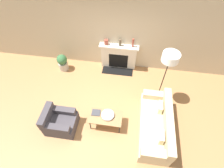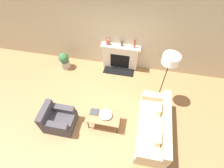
{
  "view_description": "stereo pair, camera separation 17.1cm",
  "coord_description": "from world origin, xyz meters",
  "px_view_note": "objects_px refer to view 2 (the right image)",
  "views": [
    {
      "loc": [
        0.51,
        -2.59,
        4.9
      ],
      "look_at": [
        -0.02,
        1.04,
        0.45
      ],
      "focal_mm": 28.0,
      "sensor_mm": 36.0,
      "label": 1
    },
    {
      "loc": [
        0.68,
        -2.56,
        4.9
      ],
      "look_at": [
        -0.02,
        1.04,
        0.45
      ],
      "focal_mm": 28.0,
      "sensor_mm": 36.0,
      "label": 2
    }
  ],
  "objects_px": {
    "fireplace": "(120,57)",
    "mantel_vase_center_right": "(135,43)",
    "armchair_near": "(58,120)",
    "mantel_vase_left": "(108,42)",
    "mantel_vase_center_left": "(122,43)",
    "potted_plant": "(64,61)",
    "book": "(94,112)",
    "coffee_table": "(104,117)",
    "floor_lamp": "(170,62)",
    "bowl": "(106,115)",
    "couch": "(154,127)"
  },
  "relations": [
    {
      "from": "mantel_vase_left",
      "to": "floor_lamp",
      "type": "bearing_deg",
      "value": -32.81
    },
    {
      "from": "floor_lamp",
      "to": "book",
      "type": "bearing_deg",
      "value": -147.78
    },
    {
      "from": "bowl",
      "to": "book",
      "type": "relative_size",
      "value": 1.43
    },
    {
      "from": "book",
      "to": "mantel_vase_left",
      "type": "distance_m",
      "value": 2.54
    },
    {
      "from": "couch",
      "to": "armchair_near",
      "type": "xyz_separation_m",
      "value": [
        -2.79,
        -0.3,
        -0.01
      ]
    },
    {
      "from": "book",
      "to": "mantel_vase_center_right",
      "type": "xyz_separation_m",
      "value": [
        0.84,
        2.45,
        0.74
      ]
    },
    {
      "from": "coffee_table",
      "to": "mantel_vase_left",
      "type": "relative_size",
      "value": 5.2
    },
    {
      "from": "couch",
      "to": "floor_lamp",
      "type": "height_order",
      "value": "floor_lamp"
    },
    {
      "from": "bowl",
      "to": "book",
      "type": "height_order",
      "value": "bowl"
    },
    {
      "from": "coffee_table",
      "to": "potted_plant",
      "type": "xyz_separation_m",
      "value": [
        -2.02,
        2.1,
        -0.06
      ]
    },
    {
      "from": "mantel_vase_center_left",
      "to": "fireplace",
      "type": "bearing_deg",
      "value": -152.76
    },
    {
      "from": "fireplace",
      "to": "armchair_near",
      "type": "bearing_deg",
      "value": -116.31
    },
    {
      "from": "bowl",
      "to": "mantel_vase_left",
      "type": "relative_size",
      "value": 2.03
    },
    {
      "from": "mantel_vase_left",
      "to": "mantel_vase_center_right",
      "type": "distance_m",
      "value": 0.94
    },
    {
      "from": "fireplace",
      "to": "floor_lamp",
      "type": "bearing_deg",
      "value": -39.73
    },
    {
      "from": "potted_plant",
      "to": "couch",
      "type": "bearing_deg",
      "value": -30.91
    },
    {
      "from": "armchair_near",
      "to": "mantel_vase_center_right",
      "type": "distance_m",
      "value": 3.5
    },
    {
      "from": "armchair_near",
      "to": "mantel_vase_center_left",
      "type": "relative_size",
      "value": 3.5
    },
    {
      "from": "couch",
      "to": "mantel_vase_left",
      "type": "distance_m",
      "value": 3.23
    },
    {
      "from": "mantel_vase_left",
      "to": "book",
      "type": "bearing_deg",
      "value": -87.77
    },
    {
      "from": "coffee_table",
      "to": "potted_plant",
      "type": "relative_size",
      "value": 1.42
    },
    {
      "from": "bowl",
      "to": "mantel_vase_center_left",
      "type": "bearing_deg",
      "value": 89.02
    },
    {
      "from": "coffee_table",
      "to": "mantel_vase_center_right",
      "type": "distance_m",
      "value": 2.71
    },
    {
      "from": "fireplace",
      "to": "mantel_vase_left",
      "type": "bearing_deg",
      "value": 178.08
    },
    {
      "from": "fireplace",
      "to": "potted_plant",
      "type": "relative_size",
      "value": 2.13
    },
    {
      "from": "armchair_near",
      "to": "mantel_vase_center_right",
      "type": "height_order",
      "value": "mantel_vase_center_right"
    },
    {
      "from": "mantel_vase_center_left",
      "to": "potted_plant",
      "type": "distance_m",
      "value": 2.3
    },
    {
      "from": "floor_lamp",
      "to": "couch",
      "type": "bearing_deg",
      "value": -95.14
    },
    {
      "from": "armchair_near",
      "to": "bowl",
      "type": "xyz_separation_m",
      "value": [
        1.38,
        0.33,
        0.18
      ]
    },
    {
      "from": "mantel_vase_center_right",
      "to": "bowl",
      "type": "bearing_deg",
      "value": -101.03
    },
    {
      "from": "coffee_table",
      "to": "mantel_vase_center_right",
      "type": "bearing_deg",
      "value": 78.11
    },
    {
      "from": "couch",
      "to": "book",
      "type": "relative_size",
      "value": 7.84
    },
    {
      "from": "bowl",
      "to": "potted_plant",
      "type": "bearing_deg",
      "value": 135.2
    },
    {
      "from": "mantel_vase_center_right",
      "to": "fireplace",
      "type": "bearing_deg",
      "value": -178.13
    },
    {
      "from": "floor_lamp",
      "to": "mantel_vase_center_left",
      "type": "xyz_separation_m",
      "value": [
        -1.48,
        1.27,
        -0.52
      ]
    },
    {
      "from": "couch",
      "to": "book",
      "type": "bearing_deg",
      "value": -92.3
    },
    {
      "from": "fireplace",
      "to": "mantel_vase_center_right",
      "type": "distance_m",
      "value": 0.83
    },
    {
      "from": "coffee_table",
      "to": "mantel_vase_center_left",
      "type": "bearing_deg",
      "value": 87.96
    },
    {
      "from": "couch",
      "to": "floor_lamp",
      "type": "bearing_deg",
      "value": 174.86
    },
    {
      "from": "book",
      "to": "mantel_vase_center_left",
      "type": "relative_size",
      "value": 1.03
    },
    {
      "from": "couch",
      "to": "potted_plant",
      "type": "distance_m",
      "value": 4.05
    },
    {
      "from": "bowl",
      "to": "floor_lamp",
      "type": "distance_m",
      "value": 2.29
    },
    {
      "from": "mantel_vase_center_left",
      "to": "potted_plant",
      "type": "bearing_deg",
      "value": -168.24
    },
    {
      "from": "mantel_vase_center_right",
      "to": "potted_plant",
      "type": "relative_size",
      "value": 0.49
    },
    {
      "from": "armchair_near",
      "to": "potted_plant",
      "type": "bearing_deg",
      "value": 16.18
    },
    {
      "from": "coffee_table",
      "to": "floor_lamp",
      "type": "xyz_separation_m",
      "value": [
        1.57,
        1.27,
        1.27
      ]
    },
    {
      "from": "potted_plant",
      "to": "mantel_vase_left",
      "type": "bearing_deg",
      "value": 15.17
    },
    {
      "from": "armchair_near",
      "to": "mantel_vase_left",
      "type": "height_order",
      "value": "mantel_vase_left"
    },
    {
      "from": "armchair_near",
      "to": "mantel_vase_left",
      "type": "relative_size",
      "value": 4.84
    },
    {
      "from": "armchair_near",
      "to": "mantel_vase_left",
      "type": "bearing_deg",
      "value": -18.2
    }
  ]
}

